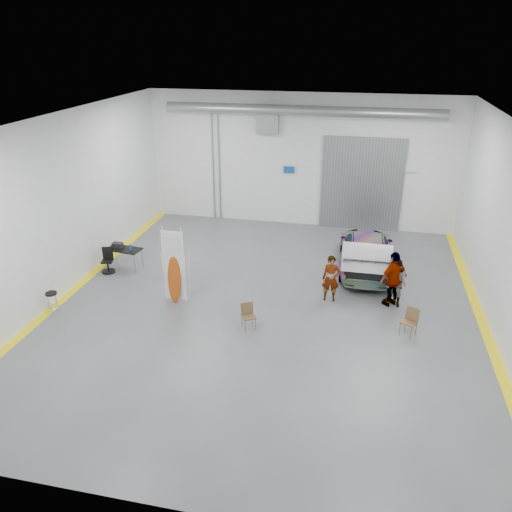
% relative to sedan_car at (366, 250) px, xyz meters
% --- Properties ---
extents(ground, '(16.00, 16.00, 0.00)m').
position_rel_sedan_car_xyz_m(ground, '(-3.17, -3.72, -0.71)').
color(ground, '#57595E').
rests_on(ground, ground).
extents(room_shell, '(14.02, 16.18, 6.01)m').
position_rel_sedan_car_xyz_m(room_shell, '(-2.93, -1.50, 3.36)').
color(room_shell, silver).
rests_on(room_shell, ground).
extents(sedan_car, '(2.16, 4.98, 1.43)m').
position_rel_sedan_car_xyz_m(sedan_car, '(0.00, 0.00, 0.00)').
color(sedan_car, white).
rests_on(sedan_car, ground).
extents(person_a, '(0.61, 0.42, 1.62)m').
position_rel_sedan_car_xyz_m(person_a, '(-1.13, -2.86, 0.09)').
color(person_a, '#846248').
rests_on(person_a, ground).
extents(person_b, '(1.01, 0.97, 1.63)m').
position_rel_sedan_car_xyz_m(person_b, '(0.99, -2.76, 0.10)').
color(person_b, slate).
rests_on(person_b, ground).
extents(person_c, '(1.14, 1.07, 1.91)m').
position_rel_sedan_car_xyz_m(person_c, '(0.89, -2.76, 0.24)').
color(person_c, brown).
rests_on(person_c, ground).
extents(surfboard_display, '(0.77, 0.22, 2.71)m').
position_rel_sedan_car_xyz_m(surfboard_display, '(-6.18, -4.08, 0.38)').
color(surfboard_display, white).
rests_on(surfboard_display, ground).
extents(folding_chair_near, '(0.52, 0.57, 0.81)m').
position_rel_sedan_car_xyz_m(folding_chair_near, '(-3.41, -5.18, -0.46)').
color(folding_chair_near, brown).
rests_on(folding_chair_near, ground).
extents(folding_chair_far, '(0.55, 0.59, 0.86)m').
position_rel_sedan_car_xyz_m(folding_chair_far, '(1.33, -4.53, -0.44)').
color(folding_chair_far, brown).
rests_on(folding_chair_far, ground).
extents(shop_stool, '(0.39, 0.39, 0.76)m').
position_rel_sedan_car_xyz_m(shop_stool, '(-9.77, -5.64, -0.34)').
color(shop_stool, black).
rests_on(shop_stool, ground).
extents(work_table, '(1.38, 0.82, 1.06)m').
position_rel_sedan_car_xyz_m(work_table, '(-9.07, -2.00, 0.11)').
color(work_table, gray).
rests_on(work_table, ground).
extents(office_chair, '(0.50, 0.52, 0.94)m').
position_rel_sedan_car_xyz_m(office_chair, '(-9.50, -2.42, -0.30)').
color(office_chair, black).
rests_on(office_chair, ground).
extents(trunk_lid, '(1.66, 1.01, 0.04)m').
position_rel_sedan_car_xyz_m(trunk_lid, '(0.00, -2.21, 0.73)').
color(trunk_lid, silver).
rests_on(trunk_lid, sedan_car).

